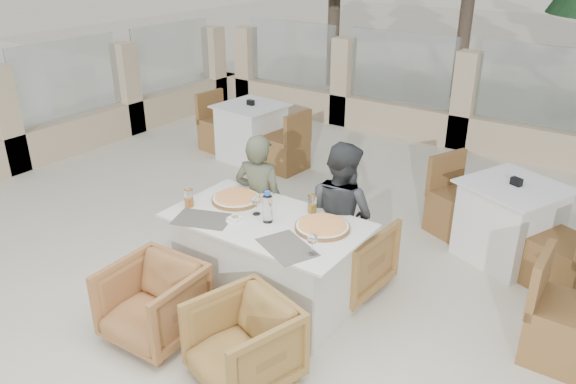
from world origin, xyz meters
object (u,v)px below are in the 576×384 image
Objects in this scene: beer_glass_right at (312,204)px; diner_right at (341,216)px; wine_glass_corner at (312,243)px; armchair_far_right at (344,253)px; water_bottle at (268,207)px; armchair_near_right at (243,343)px; dining_table at (267,261)px; bg_table_b at (509,222)px; armchair_near_left at (153,303)px; armchair_far_left at (280,226)px; olive_dish at (235,218)px; pizza_left at (236,198)px; diner_left at (259,202)px; beer_glass_left at (189,198)px; pizza_right at (322,226)px; wine_glass_centre at (256,204)px; bg_table_a at (251,132)px.

beer_glass_right is 0.33m from diner_right.
wine_glass_corner is 0.98m from armchair_far_right.
water_bottle reaches higher than armchair_near_right.
dining_table is 10.88× the size of beer_glass_right.
armchair_near_right is at bearing -87.67° from bg_table_b.
bg_table_b is (1.88, 2.74, 0.08)m from armchair_near_left.
wine_glass_corner is (0.56, -0.22, -0.04)m from water_bottle.
water_bottle is 0.41× the size of armchair_far_left.
dining_table is 14.55× the size of olive_dish.
pizza_left is 0.58× the size of armchair_far_right.
diner_right is (0.76, 0.15, 0.02)m from diner_left.
diner_right reaches higher than beer_glass_left.
armchair_near_left reaches higher than armchair_far_left.
armchair_far_left is 1.58m from armchair_near_left.
diner_left is at bearing 86.11° from pizza_left.
olive_dish is at bearing -156.33° from pizza_right.
wine_glass_corner is 0.27× the size of armchair_near_left.
water_bottle is 0.37× the size of armchair_far_right.
olive_dish reaches higher than dining_table.
dining_table is 0.49m from wine_glass_centre.
pizza_left is 0.32m from wine_glass_centre.
wine_glass_corner is at bearing -68.81° from pizza_right.
pizza_right is at bearing 146.59° from armchair_far_left.
armchair_near_right is at bearing -47.85° from olive_dish.
armchair_far_right is at bearing 172.55° from diner_right.
diner_left reaches higher than armchair_near_left.
pizza_right is 0.31m from beer_glass_right.
bg_table_a is at bearing 129.29° from wine_glass_centre.
armchair_near_left is (-0.06, -1.58, 0.01)m from armchair_far_left.
armchair_near_right is 0.40× the size of bg_table_b.
pizza_left is at bearing -114.27° from bg_table_b.
wine_glass_corner is 2.32m from bg_table_b.
diner_right reaches higher than wine_glass_centre.
diner_right is at bearing 48.78° from wine_glass_centre.
wine_glass_centre reaches higher than beer_glass_right.
diner_left is 0.79× the size of bg_table_b.
wine_glass_centre and wine_glass_corner have the same top height.
water_bottle is 0.28m from olive_dish.
olive_dish is 2.64m from bg_table_b.
beer_glass_right is at bearing 54.12° from armchair_far_right.
wine_glass_centre reaches higher than pizza_left.
beer_glass_right reaches higher than pizza_left.
armchair_far_left is at bearing -5.93° from armchair_far_right.
diner_right is (-0.07, 1.42, 0.36)m from armchair_near_right.
dining_table is at bearing 40.73° from olive_dish.
bg_table_b is (1.23, 1.53, -0.46)m from beer_glass_right.
wine_glass_centre is 1.25× the size of beer_glass_right.
water_bottle is at bearing 132.67° from armchair_near_right.
dining_table is at bearing 140.71° from water_bottle.
armchair_near_left is 1.35m from diner_left.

